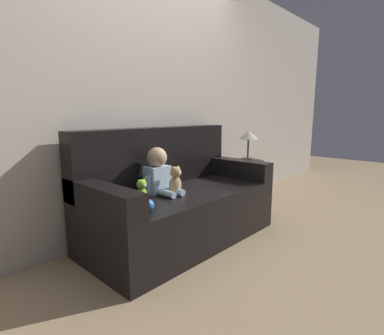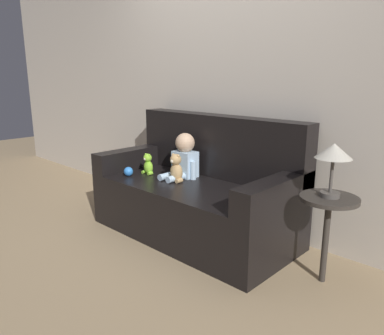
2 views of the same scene
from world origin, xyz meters
TOP-DOWN VIEW (x-y plane):
  - ground_plane at (0.00, 0.00)m, footprint 12.00×12.00m
  - wall_back at (0.00, 0.49)m, footprint 8.00×0.05m
  - couch at (0.00, 0.06)m, footprint 1.69×0.81m
  - person_baby at (-0.19, 0.09)m, footprint 0.28×0.33m
  - teddy_bear_brown at (-0.13, -0.06)m, footprint 0.14×0.11m
  - plush_toy_side at (-0.48, -0.07)m, footprint 0.11×0.08m
  - toy_ball at (-0.55, -0.23)m, footprint 0.08×0.08m
  - side_table at (1.11, 0.05)m, footprint 0.36×0.36m

SIDE VIEW (x-z plane):
  - ground_plane at x=0.00m, z-range 0.00..0.00m
  - couch at x=0.00m, z-range -0.15..0.82m
  - toy_ball at x=-0.55m, z-range 0.45..0.53m
  - plush_toy_side at x=-0.48m, z-range 0.44..0.63m
  - teddy_bear_brown at x=-0.13m, z-range 0.44..0.67m
  - person_baby at x=-0.19m, z-range 0.43..0.80m
  - side_table at x=1.11m, z-range 0.23..1.14m
  - wall_back at x=0.00m, z-range 0.00..2.60m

